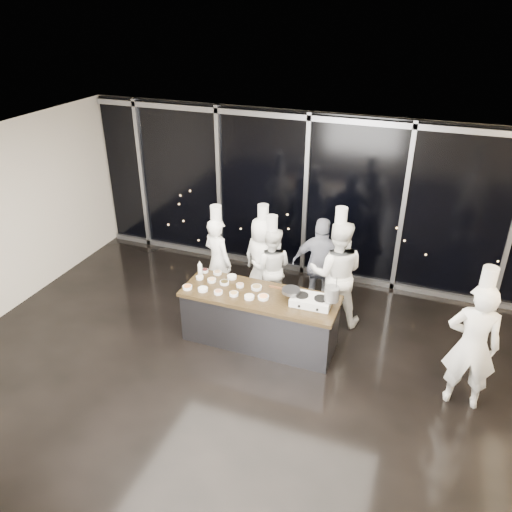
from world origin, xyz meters
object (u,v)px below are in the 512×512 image
(chef_center, at_px, (271,267))
(chef_side, at_px, (472,345))
(chef_far_left, at_px, (218,261))
(stove, at_px, (311,301))
(chef_right, at_px, (336,273))
(chef_left, at_px, (263,259))
(frying_pan, at_px, (290,291))
(stock_pot, at_px, (332,294))
(demo_counter, at_px, (260,318))
(guest, at_px, (321,266))

(chef_center, bearing_deg, chef_side, 147.91)
(chef_center, xyz_separation_m, chef_side, (3.26, -1.38, 0.19))
(chef_far_left, xyz_separation_m, chef_center, (0.91, 0.27, -0.08))
(stove, bearing_deg, chef_side, -9.15)
(chef_right, distance_m, chef_side, 2.45)
(chef_left, bearing_deg, frying_pan, 141.88)
(stock_pot, height_order, chef_right, chef_right)
(demo_counter, xyz_separation_m, chef_right, (0.97, 1.01, 0.49))
(stock_pot, relative_size, chef_right, 0.10)
(chef_far_left, relative_size, chef_right, 0.90)
(demo_counter, xyz_separation_m, stock_pot, (1.11, 0.02, 0.70))
(chef_right, bearing_deg, guest, -51.10)
(guest, relative_size, chef_side, 0.82)
(chef_left, relative_size, guest, 1.07)
(chef_far_left, distance_m, guest, 1.81)
(chef_right, height_order, chef_side, chef_side)
(demo_counter, bearing_deg, chef_far_left, 142.55)
(chef_right, bearing_deg, chef_left, -19.38)
(frying_pan, relative_size, chef_left, 0.26)
(stock_pot, relative_size, guest, 0.12)
(chef_left, distance_m, guest, 1.05)
(chef_left, bearing_deg, chef_center, 165.93)
(stove, bearing_deg, frying_pan, 177.37)
(frying_pan, distance_m, chef_center, 1.31)
(guest, relative_size, chef_right, 0.83)
(chef_side, bearing_deg, chef_far_left, -17.09)
(frying_pan, bearing_deg, chef_far_left, 150.86)
(stove, xyz_separation_m, chef_left, (-1.21, 1.21, -0.13))
(stove, bearing_deg, demo_counter, 179.57)
(stove, distance_m, stock_pot, 0.35)
(frying_pan, height_order, chef_right, chef_right)
(demo_counter, distance_m, chef_center, 1.17)
(demo_counter, bearing_deg, stock_pot, 1.13)
(stove, relative_size, chef_far_left, 0.32)
(stock_pot, bearing_deg, chef_far_left, 159.63)
(stock_pot, xyz_separation_m, chef_side, (1.95, -0.30, -0.18))
(frying_pan, relative_size, guest, 0.28)
(chef_right, bearing_deg, chef_center, -15.31)
(chef_side, bearing_deg, guest, -35.00)
(demo_counter, height_order, guest, guest)
(chef_side, bearing_deg, chef_right, -33.68)
(chef_center, relative_size, chef_side, 0.82)
(frying_pan, distance_m, chef_side, 2.60)
(stock_pot, relative_size, chef_center, 0.12)
(frying_pan, bearing_deg, demo_counter, -178.93)
(frying_pan, distance_m, chef_right, 1.11)
(demo_counter, xyz_separation_m, chef_center, (-0.20, 1.11, 0.32))
(demo_counter, height_order, chef_center, chef_center)
(chef_far_left, relative_size, chef_left, 1.01)
(frying_pan, height_order, chef_side, chef_side)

